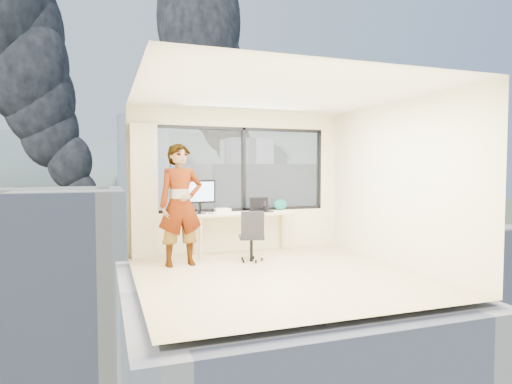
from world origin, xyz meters
name	(u,v)px	position (x,y,z in m)	size (l,w,h in m)	color
floor	(279,275)	(0.00, 0.00, 0.00)	(4.00, 4.00, 0.01)	beige
ceiling	(279,93)	(0.00, 0.00, 2.60)	(4.00, 4.00, 0.01)	white
wall_front	(355,192)	(0.00, -2.00, 1.30)	(4.00, 0.01, 2.60)	beige
wall_left	(135,187)	(-2.00, 0.00, 1.30)	(0.01, 4.00, 2.60)	beige
wall_right	(396,183)	(2.00, 0.00, 1.30)	(0.01, 4.00, 2.60)	beige
window_wall	(241,169)	(0.05, 2.00, 1.52)	(3.30, 0.16, 1.55)	black
curtain	(144,191)	(-1.72, 1.88, 1.15)	(0.45, 0.14, 2.30)	beige
desk	(244,233)	(0.00, 1.66, 0.38)	(1.80, 0.60, 0.75)	tan
chair	(251,235)	(-0.08, 1.00, 0.43)	(0.44, 0.44, 0.86)	black
person	(181,205)	(-1.23, 1.09, 0.96)	(0.70, 0.46, 1.93)	#2D2D33
monitor	(199,196)	(-0.79, 1.76, 1.05)	(0.60, 0.13, 0.60)	black
game_console	(222,210)	(-0.34, 1.92, 0.78)	(0.27, 0.23, 0.07)	white
laptop	(262,205)	(0.34, 1.64, 0.87)	(0.37, 0.39, 0.24)	black
cellphone	(211,214)	(-0.63, 1.58, 0.76)	(0.10, 0.05, 0.01)	black
pen_cup	(265,209)	(0.39, 1.61, 0.80)	(0.08, 0.08, 0.11)	black
handbag	(280,205)	(0.80, 1.88, 0.85)	(0.27, 0.14, 0.21)	#0E544D
exterior_ground	(113,226)	(0.00, 120.00, -14.00)	(400.00, 400.00, 0.04)	#515B3D
near_bldg_a	(10,286)	(-9.00, 30.00, -7.00)	(16.00, 12.00, 14.00)	beige
near_bldg_b	(247,240)	(12.00, 38.00, -6.00)	(14.00, 13.00, 16.00)	silver
near_bldg_c	(452,276)	(30.00, 28.00, -9.00)	(12.00, 10.00, 10.00)	beige
far_tower_b	(142,171)	(8.00, 120.00, 1.00)	(13.00, 13.00, 30.00)	silver
far_tower_c	(246,176)	(45.00, 140.00, -1.00)	(15.00, 15.00, 26.00)	silver
hill_b	(242,189)	(100.00, 320.00, -14.00)	(300.00, 220.00, 96.00)	slate
tree_b	(224,361)	(4.00, 18.00, -9.50)	(7.60, 7.60, 9.00)	#244B19
tree_c	(322,258)	(22.00, 40.00, -9.00)	(8.40, 8.40, 10.00)	#244B19
smoke_plume_a	(76,54)	(-10.00, 150.00, 39.00)	(40.00, 24.00, 90.00)	black
smoke_plume_b	(246,109)	(55.00, 170.00, 27.00)	(30.00, 18.00, 70.00)	black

